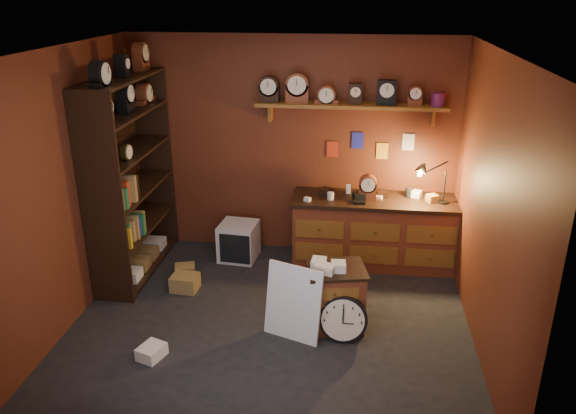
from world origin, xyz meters
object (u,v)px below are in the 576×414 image
Objects in this scene: low_cabinet at (335,294)px; big_round_clock at (343,319)px; shelving_unit at (127,170)px; workbench at (374,228)px.

big_round_clock is (0.09, -0.25, -0.13)m from low_cabinet.
shelving_unit is 3.50× the size of low_cabinet.
shelving_unit is at bearing -170.13° from workbench.
shelving_unit is 2.99m from workbench.
low_cabinet is (2.44, -0.94, -0.90)m from shelving_unit.
shelving_unit is at bearing 154.85° from big_round_clock.
workbench is at bearing 9.87° from shelving_unit.
shelving_unit reaches higher than workbench.
workbench is 1.73m from big_round_clock.
workbench is at bearing 62.39° from low_cabinet.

